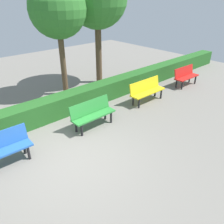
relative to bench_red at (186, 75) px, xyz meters
The scene contains 6 objects.
ground_plane 6.89m from the bench_red, ahead, with size 23.99×23.99×0.00m, color gray.
bench_red is the anchor object (origin of this frame).
bench_yellow 2.68m from the bench_red, ahead, with size 1.62×0.48×0.86m.
bench_green 5.42m from the bench_red, ahead, with size 1.47×0.47×0.86m.
hedge_row 5.71m from the bench_red, 13.27° to the right, with size 19.99×0.62×0.72m, color #266023.
tree_mid 6.12m from the bench_red, 30.98° to the right, with size 2.10×2.10×4.36m.
Camera 1 is at (2.28, 4.11, 3.79)m, focal length 35.82 mm.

